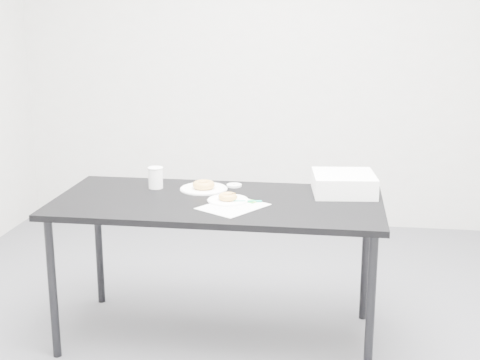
# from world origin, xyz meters

# --- Properties ---
(floor) EXTENTS (4.00, 4.00, 0.00)m
(floor) POSITION_xyz_m (0.00, 0.00, 0.00)
(floor) COLOR #4B4C51
(floor) RESTS_ON ground
(wall_back) EXTENTS (4.00, 0.02, 2.70)m
(wall_back) POSITION_xyz_m (0.00, 2.00, 1.35)
(wall_back) COLOR silver
(wall_back) RESTS_ON floor
(table) EXTENTS (1.64, 0.77, 0.75)m
(table) POSITION_xyz_m (-0.08, -0.00, 0.69)
(table) COLOR black
(table) RESTS_ON floor
(scorecard) EXTENTS (0.36, 0.38, 0.00)m
(scorecard) POSITION_xyz_m (0.01, -0.11, 0.75)
(scorecard) COLOR white
(scorecard) RESTS_ON table
(logo_patch) EXTENTS (0.07, 0.07, 0.00)m
(logo_patch) POSITION_xyz_m (0.09, -0.02, 0.75)
(logo_patch) COLOR green
(logo_patch) RESTS_ON scorecard
(pen) EXTENTS (0.14, 0.03, 0.01)m
(pen) POSITION_xyz_m (0.07, -0.03, 0.75)
(pen) COLOR #0D9273
(pen) RESTS_ON scorecard
(napkin) EXTENTS (0.19, 0.19, 0.00)m
(napkin) POSITION_xyz_m (0.01, -0.04, 0.75)
(napkin) COLOR white
(napkin) RESTS_ON table
(plate_near) EXTENTS (0.20, 0.20, 0.01)m
(plate_near) POSITION_xyz_m (-0.03, -0.02, 0.75)
(plate_near) COLOR white
(plate_near) RESTS_ON napkin
(donut_near) EXTENTS (0.12, 0.12, 0.03)m
(donut_near) POSITION_xyz_m (-0.03, -0.02, 0.77)
(donut_near) COLOR #CA8940
(donut_near) RESTS_ON plate_near
(plate_far) EXTENTS (0.25, 0.25, 0.01)m
(plate_far) POSITION_xyz_m (-0.19, 0.18, 0.75)
(plate_far) COLOR white
(plate_far) RESTS_ON table
(donut_far) EXTENTS (0.16, 0.16, 0.04)m
(donut_far) POSITION_xyz_m (-0.19, 0.18, 0.77)
(donut_far) COLOR #CA8940
(donut_far) RESTS_ON plate_far
(coffee_cup) EXTENTS (0.08, 0.08, 0.11)m
(coffee_cup) POSITION_xyz_m (-0.45, 0.17, 0.81)
(coffee_cup) COLOR white
(coffee_cup) RESTS_ON table
(cup_lid) EXTENTS (0.08, 0.08, 0.01)m
(cup_lid) POSITION_xyz_m (-0.04, 0.27, 0.75)
(cup_lid) COLOR white
(cup_lid) RESTS_ON table
(bakery_box) EXTENTS (0.35, 0.35, 0.10)m
(bakery_box) POSITION_xyz_m (0.54, 0.21, 0.80)
(bakery_box) COLOR white
(bakery_box) RESTS_ON table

